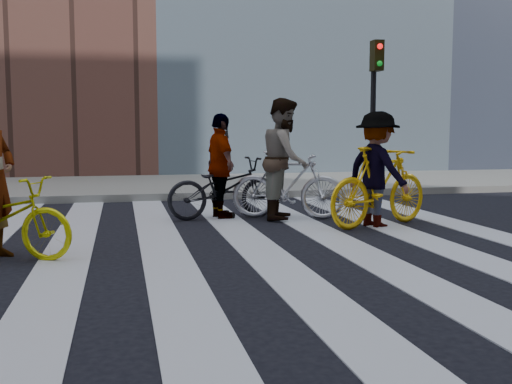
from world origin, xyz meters
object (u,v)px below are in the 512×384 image
object	(u,v)px
bike_yellow_right	(380,187)
rider_rear	(221,166)
rider_right	(377,169)
bike_silver_mid	(288,185)
rider_mid	(285,159)
bike_dark_rear	(224,188)
traffic_signal	(375,90)

from	to	relation	value
bike_yellow_right	rider_rear	xyz separation A→B (m)	(-2.14, 1.29, 0.25)
rider_rear	rider_right	bearing A→B (deg)	-131.75
bike_silver_mid	bike_yellow_right	bearing A→B (deg)	-111.20
bike_silver_mid	rider_right	distance (m)	1.51
bike_silver_mid	bike_yellow_right	size ratio (longest dim) A/B	0.92
rider_mid	rider_rear	size ratio (longest dim) A/B	1.14
bike_dark_rear	bike_yellow_right	bearing A→B (deg)	-131.75
traffic_signal	bike_yellow_right	bearing A→B (deg)	-112.57
rider_right	rider_rear	size ratio (longest dim) A/B	1.00
bike_dark_rear	rider_mid	distance (m)	1.08
bike_yellow_right	rider_mid	distance (m)	1.59
rider_mid	rider_rear	world-z (taller)	rider_mid
traffic_signal	rider_right	world-z (taller)	traffic_signal
traffic_signal	bike_silver_mid	bearing A→B (deg)	-132.18
bike_yellow_right	rider_rear	distance (m)	2.51
traffic_signal	rider_mid	size ratio (longest dim) A/B	1.74
bike_silver_mid	bike_yellow_right	xyz separation A→B (m)	(1.11, -1.03, 0.05)
rider_rear	bike_silver_mid	bearing A→B (deg)	-114.02
rider_right	bike_yellow_right	bearing A→B (deg)	-112.97
bike_dark_rear	rider_right	size ratio (longest dim) A/B	1.11
bike_dark_rear	traffic_signal	bearing A→B (deg)	-63.16
rider_mid	rider_rear	bearing A→B (deg)	97.26
traffic_signal	rider_mid	world-z (taller)	traffic_signal
bike_yellow_right	bike_dark_rear	bearing A→B (deg)	35.37
traffic_signal	rider_right	size ratio (longest dim) A/B	1.98
traffic_signal	bike_dark_rear	distance (m)	5.11
bike_silver_mid	rider_rear	world-z (taller)	rider_rear
bike_yellow_right	bike_dark_rear	size ratio (longest dim) A/B	1.05
bike_silver_mid	rider_rear	distance (m)	1.11
bike_yellow_right	rider_rear	bearing A→B (deg)	35.97
bike_yellow_right	rider_rear	size ratio (longest dim) A/B	1.17
bike_yellow_right	rider_right	world-z (taller)	rider_right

